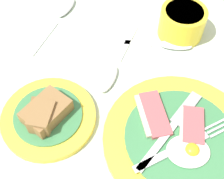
{
  "coord_description": "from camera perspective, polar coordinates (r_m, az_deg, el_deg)",
  "views": [
    {
      "loc": [
        -0.06,
        -0.22,
        0.49
      ],
      "look_at": [
        -0.05,
        0.11,
        0.02
      ],
      "focal_mm": 50.0,
      "sensor_mm": 36.0,
      "label": 1
    }
  ],
  "objects": [
    {
      "name": "ground_plane",
      "position": [
        0.54,
        6.08,
        -11.13
      ],
      "size": [
        3.0,
        3.0,
        0.0
      ],
      "primitive_type": "plane",
      "color": "#B7CCB7"
    },
    {
      "name": "breakfast_plate",
      "position": [
        0.55,
        12.2,
        -8.69
      ],
      "size": [
        0.26,
        0.26,
        0.03
      ],
      "color": "yellow",
      "rests_on": "ground_plane"
    },
    {
      "name": "bread_plate",
      "position": [
        0.57,
        -11.76,
        -4.69
      ],
      "size": [
        0.17,
        0.17,
        0.05
      ],
      "color": "yellow",
      "rests_on": "ground_plane"
    },
    {
      "name": "sugar_cup",
      "position": [
        0.69,
        12.71,
        11.97
      ],
      "size": [
        0.1,
        0.1,
        0.06
      ],
      "color": "yellow",
      "rests_on": "ground_plane"
    },
    {
      "name": "teaspoon_by_saucer",
      "position": [
        0.63,
        0.31,
        3.8
      ],
      "size": [
        0.09,
        0.19,
        0.01
      ],
      "rotation": [
        0.0,
        0.0,
        4.32
      ],
      "color": "silver",
      "rests_on": "ground_plane"
    },
    {
      "name": "teaspoon_near_cup",
      "position": [
        0.75,
        -9.4,
        13.31
      ],
      "size": [
        0.1,
        0.18,
        0.01
      ],
      "rotation": [
        0.0,
        0.0,
        1.15
      ],
      "color": "silver",
      "rests_on": "ground_plane"
    },
    {
      "name": "teaspoon_stray",
      "position": [
        0.68,
        9.25,
        8.17
      ],
      "size": [
        0.19,
        0.04,
        0.01
      ],
      "rotation": [
        0.0,
        0.0,
        6.15
      ],
      "color": "silver",
      "rests_on": "ground_plane"
    }
  ]
}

